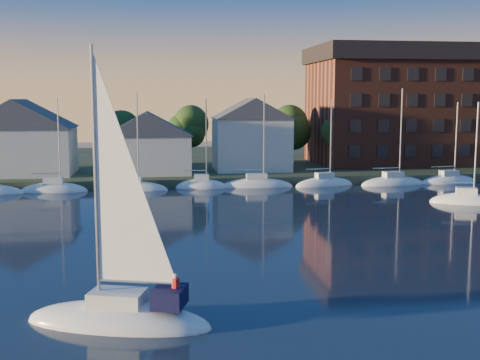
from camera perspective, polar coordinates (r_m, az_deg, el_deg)
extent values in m
cube|color=#323E24|center=(97.61, -5.08, 1.41)|extent=(160.00, 50.00, 2.00)
cube|color=brown|center=(74.83, -4.15, -0.51)|extent=(120.00, 3.00, 1.00)
cube|color=silver|center=(81.96, -20.02, 2.57)|extent=(13.00, 9.00, 6.00)
cube|color=silver|center=(79.23, -8.76, 2.43)|extent=(11.00, 8.00, 5.00)
cube|color=silver|center=(82.17, 1.07, 3.40)|extent=(10.00, 8.00, 7.00)
cube|color=brown|center=(95.27, 16.20, 6.10)|extent=(30.00, 16.00, 15.00)
cube|color=black|center=(95.47, 16.40, 11.33)|extent=(31.00, 17.00, 2.40)
cylinder|color=#3C271B|center=(86.25, -16.70, 2.12)|extent=(0.50, 0.50, 3.50)
sphere|color=#1B3814|center=(85.96, -16.82, 5.07)|extent=(5.40, 5.40, 5.40)
cylinder|color=#3C271B|center=(85.41, -11.39, 2.24)|extent=(0.50, 0.50, 3.50)
sphere|color=#1B3814|center=(85.12, -11.47, 5.22)|extent=(5.40, 5.40, 5.40)
cylinder|color=#3C271B|center=(85.32, -6.02, 2.34)|extent=(0.50, 0.50, 3.50)
sphere|color=#1B3814|center=(85.02, -6.06, 5.33)|extent=(5.40, 5.40, 5.40)
cylinder|color=#3C271B|center=(85.97, -0.68, 2.42)|extent=(0.50, 0.50, 3.50)
sphere|color=#1B3814|center=(85.68, -0.68, 5.39)|extent=(5.40, 5.40, 5.40)
cylinder|color=#3C271B|center=(87.36, 4.54, 2.48)|extent=(0.50, 0.50, 3.50)
sphere|color=#1B3814|center=(87.07, 4.57, 5.40)|extent=(5.40, 5.40, 5.40)
cylinder|color=#3C271B|center=(89.44, 9.55, 2.52)|extent=(0.50, 0.50, 3.50)
sphere|color=#1B3814|center=(89.16, 9.62, 5.37)|extent=(5.40, 5.40, 5.40)
cylinder|color=#3C271B|center=(92.17, 14.30, 2.54)|extent=(0.50, 0.50, 3.50)
sphere|color=#1B3814|center=(91.90, 14.40, 5.31)|extent=(5.40, 5.40, 5.40)
cylinder|color=#3C271B|center=(95.50, 18.75, 2.54)|extent=(0.50, 0.50, 3.50)
sphere|color=#1B3814|center=(95.23, 18.87, 5.21)|extent=(5.40, 5.40, 5.40)
ellipsoid|color=white|center=(72.54, -16.69, -1.08)|extent=(7.50, 2.40, 2.20)
cube|color=silver|center=(72.36, -16.73, -0.06)|extent=(2.10, 1.32, 0.70)
cylinder|color=#A5A8AD|center=(71.79, -16.28, 3.63)|extent=(0.16, 0.16, 10.00)
cylinder|color=#A5A8AD|center=(72.38, -17.40, 0.59)|extent=(3.15, 0.12, 0.12)
ellipsoid|color=white|center=(71.76, -10.37, -0.97)|extent=(7.50, 2.40, 2.20)
cube|color=silver|center=(71.58, -10.39, 0.06)|extent=(2.10, 1.32, 0.70)
cylinder|color=#A5A8AD|center=(71.09, -9.88, 3.79)|extent=(0.16, 0.16, 10.00)
cylinder|color=#A5A8AD|center=(71.51, -11.07, 0.72)|extent=(3.15, 0.12, 0.12)
ellipsoid|color=white|center=(71.87, -3.98, -0.85)|extent=(7.50, 2.40, 2.20)
cube|color=silver|center=(71.69, -3.99, 0.18)|extent=(2.10, 1.32, 0.70)
cylinder|color=#A5A8AD|center=(71.29, -3.42, 3.90)|extent=(0.16, 0.16, 10.00)
cylinder|color=#A5A8AD|center=(71.53, -4.66, 0.84)|extent=(3.15, 0.12, 0.12)
ellipsoid|color=white|center=(72.87, 2.31, -0.72)|extent=(7.50, 2.40, 2.20)
cube|color=silver|center=(72.69, 2.31, 0.29)|extent=(2.10, 1.32, 0.70)
cylinder|color=#A5A8AD|center=(72.37, 2.92, 3.96)|extent=(0.16, 0.16, 10.00)
cylinder|color=#A5A8AD|center=(72.44, 1.67, 0.95)|extent=(3.15, 0.12, 0.12)
ellipsoid|color=white|center=(74.71, 8.35, -0.59)|extent=(7.50, 2.40, 2.20)
cube|color=silver|center=(74.54, 8.37, 0.40)|extent=(2.10, 1.32, 0.70)
cylinder|color=#A5A8AD|center=(74.31, 9.00, 3.97)|extent=(0.16, 0.16, 10.00)
cylinder|color=#A5A8AD|center=(74.21, 7.77, 1.04)|extent=(3.15, 0.12, 0.12)
ellipsoid|color=white|center=(77.34, 14.05, -0.45)|extent=(7.50, 2.40, 2.20)
cube|color=silver|center=(77.17, 14.08, 0.50)|extent=(2.10, 1.32, 0.70)
cylinder|color=#A5A8AD|center=(77.03, 14.71, 3.94)|extent=(0.16, 0.16, 10.00)
cylinder|color=#A5A8AD|center=(76.77, 13.53, 1.12)|extent=(3.15, 0.12, 0.12)
ellipsoid|color=white|center=(80.68, 19.32, -0.33)|extent=(7.50, 2.40, 2.20)
cube|color=silver|center=(80.52, 19.36, 0.59)|extent=(2.10, 1.32, 0.70)
cylinder|color=#A5A8AD|center=(80.46, 19.98, 3.88)|extent=(0.16, 0.16, 10.00)
cylinder|color=#A5A8AD|center=(80.05, 18.86, 1.18)|extent=(3.15, 0.12, 0.12)
ellipsoid|color=white|center=(30.07, -11.47, -13.26)|extent=(9.61, 5.52, 2.20)
cube|color=silver|center=(29.63, -11.53, -10.91)|extent=(2.93, 2.31, 0.70)
cylinder|color=#A5A8AD|center=(28.68, -13.55, 0.21)|extent=(0.16, 0.16, 12.19)
cylinder|color=#A5A8AD|center=(29.04, -9.70, -9.49)|extent=(3.70, 1.25, 0.12)
cube|color=black|center=(28.79, -6.68, -10.94)|extent=(1.86, 2.10, 0.90)
ellipsoid|color=white|center=(66.05, 20.62, -2.09)|extent=(7.58, 5.04, 2.20)
cube|color=silver|center=(65.85, 20.67, -0.98)|extent=(2.38, 2.02, 0.70)
cylinder|color=#A5A8AD|center=(65.45, 21.48, 2.78)|extent=(0.16, 0.16, 9.41)
cylinder|color=#A5A8AD|center=(65.66, 20.02, -0.22)|extent=(2.83, 1.29, 0.12)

